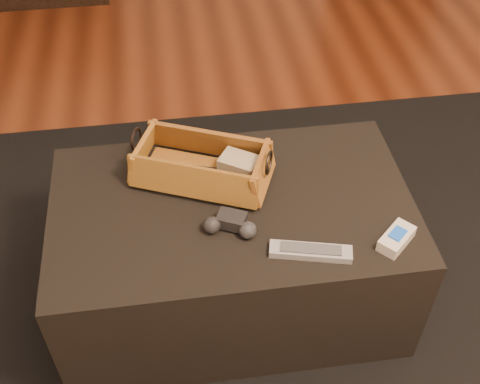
{
  "coord_description": "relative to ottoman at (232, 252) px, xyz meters",
  "views": [
    {
      "loc": [
        -0.19,
        -0.91,
        1.61
      ],
      "look_at": [
        -0.03,
        0.21,
        0.49
      ],
      "focal_mm": 45.0,
      "sensor_mm": 36.0,
      "label": 1
    }
  ],
  "objects": [
    {
      "name": "silver_remote",
      "position": [
        0.17,
        -0.21,
        0.22
      ],
      "size": [
        0.21,
        0.1,
        0.02
      ],
      "color": "#9D9FA4",
      "rests_on": "ottoman"
    },
    {
      "name": "wicker_basket",
      "position": [
        -0.07,
        0.11,
        0.26
      ],
      "size": [
        0.43,
        0.33,
        0.14
      ],
      "color": "#AE6827",
      "rests_on": "ottoman"
    },
    {
      "name": "ottoman",
      "position": [
        0.0,
        0.0,
        0.0
      ],
      "size": [
        1.0,
        0.6,
        0.42
      ],
      "primitive_type": "cube",
      "color": "black",
      "rests_on": "area_rug"
    },
    {
      "name": "floor",
      "position": [
        0.05,
        -0.23,
        -0.23
      ],
      "size": [
        5.0,
        5.5,
        0.01
      ],
      "primitive_type": "cube",
      "color": "brown",
      "rests_on": "ground"
    },
    {
      "name": "tv_remote",
      "position": [
        -0.09,
        0.11,
        0.23
      ],
      "size": [
        0.21,
        0.1,
        0.02
      ],
      "primitive_type": "cube",
      "rotation": [
        0.0,
        0.0,
        -0.3
      ],
      "color": "black",
      "rests_on": "wicker_basket"
    },
    {
      "name": "cream_gadget",
      "position": [
        0.4,
        -0.2,
        0.23
      ],
      "size": [
        0.12,
        0.11,
        0.04
      ],
      "color": "beige",
      "rests_on": "ottoman"
    },
    {
      "name": "area_rug",
      "position": [
        0.0,
        -0.05,
        -0.22
      ],
      "size": [
        2.6,
        2.0,
        0.01
      ],
      "primitive_type": "cube",
      "color": "black",
      "rests_on": "floor"
    },
    {
      "name": "game_controller",
      "position": [
        -0.02,
        -0.1,
        0.23
      ],
      "size": [
        0.15,
        0.11,
        0.05
      ],
      "color": "black",
      "rests_on": "ottoman"
    },
    {
      "name": "cloth_bundle",
      "position": [
        0.04,
        0.1,
        0.25
      ],
      "size": [
        0.13,
        0.12,
        0.06
      ],
      "primitive_type": "cube",
      "rotation": [
        0.0,
        0.0,
        -0.58
      ],
      "color": "tan",
      "rests_on": "wicker_basket"
    }
  ]
}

